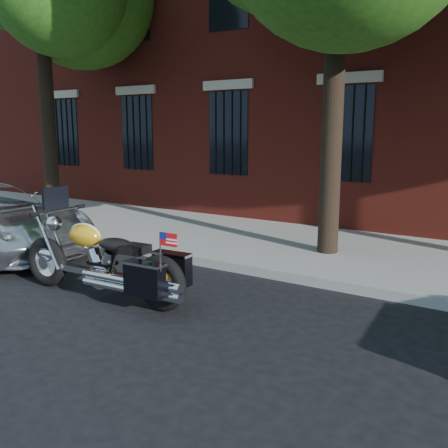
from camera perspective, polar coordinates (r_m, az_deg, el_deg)
The scene contains 4 objects.
ground at distance 6.90m, azimuth -1.40°, elevation -8.69°, with size 120.00×120.00×0.00m, color black.
curb at distance 8.00m, azimuth 4.27°, elevation -5.41°, with size 40.00×0.16×0.15m, color gray.
sidewalk at distance 9.63m, azimuth 9.73°, elevation -2.74°, with size 40.00×3.60×0.15m, color gray.
motorcycle at distance 6.95m, azimuth -13.19°, elevation -4.48°, with size 2.98×0.92×1.50m.
Camera 1 is at (3.71, -5.34, 2.30)m, focal length 40.00 mm.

